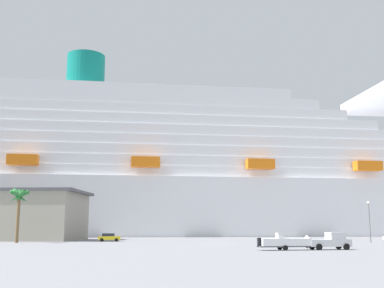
{
  "coord_description": "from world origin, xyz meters",
  "views": [
    {
      "loc": [
        -8.27,
        -82.53,
        2.96
      ],
      "look_at": [
        -2.81,
        27.59,
        21.98
      ],
      "focal_mm": 44.71,
      "sensor_mm": 36.0,
      "label": 1
    }
  ],
  "objects_px": {
    "pickup_truck": "(330,241)",
    "palm_tree": "(19,200)",
    "parked_car_yellow_taxi": "(109,237)",
    "small_boat_on_trailer": "(290,242)",
    "cruise_ship": "(191,179)",
    "street_lamp": "(369,215)"
  },
  "relations": [
    {
      "from": "small_boat_on_trailer",
      "to": "street_lamp",
      "type": "bearing_deg",
      "value": 50.98
    },
    {
      "from": "parked_car_yellow_taxi",
      "to": "small_boat_on_trailer",
      "type": "bearing_deg",
      "value": -53.23
    },
    {
      "from": "cruise_ship",
      "to": "palm_tree",
      "type": "bearing_deg",
      "value": -119.21
    },
    {
      "from": "small_boat_on_trailer",
      "to": "palm_tree",
      "type": "xyz_separation_m",
      "value": [
        -42.81,
        29.07,
        6.76
      ]
    },
    {
      "from": "pickup_truck",
      "to": "parked_car_yellow_taxi",
      "type": "distance_m",
      "value": 47.86
    },
    {
      "from": "pickup_truck",
      "to": "small_boat_on_trailer",
      "type": "distance_m",
      "value": 5.55
    },
    {
      "from": "cruise_ship",
      "to": "small_boat_on_trailer",
      "type": "bearing_deg",
      "value": -84.79
    },
    {
      "from": "cruise_ship",
      "to": "parked_car_yellow_taxi",
      "type": "bearing_deg",
      "value": -108.82
    },
    {
      "from": "pickup_truck",
      "to": "palm_tree",
      "type": "bearing_deg",
      "value": 149.71
    },
    {
      "from": "small_boat_on_trailer",
      "to": "parked_car_yellow_taxi",
      "type": "height_order",
      "value": "small_boat_on_trailer"
    },
    {
      "from": "pickup_truck",
      "to": "street_lamp",
      "type": "bearing_deg",
      "value": 57.87
    },
    {
      "from": "pickup_truck",
      "to": "parked_car_yellow_taxi",
      "type": "relative_size",
      "value": 1.33
    },
    {
      "from": "cruise_ship",
      "to": "parked_car_yellow_taxi",
      "type": "distance_m",
      "value": 60.34
    },
    {
      "from": "cruise_ship",
      "to": "palm_tree",
      "type": "xyz_separation_m",
      "value": [
        -34.53,
        -61.76,
        -10.21
      ]
    },
    {
      "from": "pickup_truck",
      "to": "palm_tree",
      "type": "relative_size",
      "value": 0.6
    },
    {
      "from": "cruise_ship",
      "to": "small_boat_on_trailer",
      "type": "relative_size",
      "value": 31.74
    },
    {
      "from": "cruise_ship",
      "to": "pickup_truck",
      "type": "bearing_deg",
      "value": -81.3
    },
    {
      "from": "small_boat_on_trailer",
      "to": "cruise_ship",
      "type": "bearing_deg",
      "value": 95.21
    },
    {
      "from": "small_boat_on_trailer",
      "to": "palm_tree",
      "type": "height_order",
      "value": "palm_tree"
    },
    {
      "from": "street_lamp",
      "to": "parked_car_yellow_taxi",
      "type": "height_order",
      "value": "street_lamp"
    },
    {
      "from": "pickup_truck",
      "to": "parked_car_yellow_taxi",
      "type": "bearing_deg",
      "value": 132.66
    },
    {
      "from": "cruise_ship",
      "to": "palm_tree",
      "type": "height_order",
      "value": "cruise_ship"
    }
  ]
}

